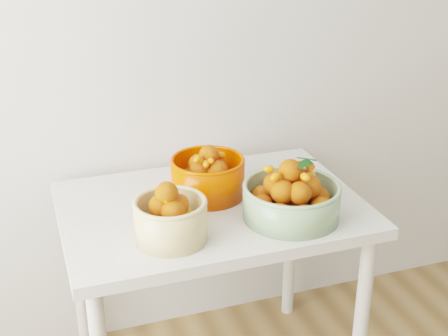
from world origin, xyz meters
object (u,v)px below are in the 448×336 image
Objects in this scene: bowl_green at (291,198)px; bowl_orange at (207,176)px; table at (212,229)px; bowl_cream at (171,218)px.

bowl_green is 1.50× the size of bowl_orange.
table is 2.63× the size of bowl_green.
bowl_green is 0.31m from bowl_orange.
bowl_orange is at bearing 130.48° from bowl_green.
table is 0.18m from bowl_orange.
table is 3.99× the size of bowl_cream.
bowl_cream is 0.66× the size of bowl_green.
bowl_green reaches higher than table.
table is at bearing 44.44° from bowl_cream.
table is at bearing -96.20° from bowl_orange.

